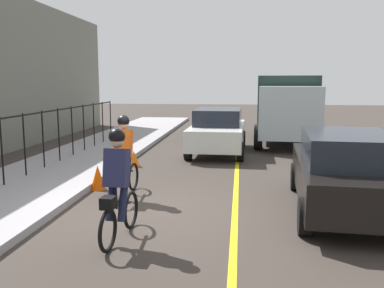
{
  "coord_description": "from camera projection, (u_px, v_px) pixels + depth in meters",
  "views": [
    {
      "loc": [
        -7.96,
        -1.67,
        2.53
      ],
      "look_at": [
        2.29,
        -0.48,
        1.0
      ],
      "focal_mm": 39.1,
      "sensor_mm": 36.0,
      "label": 1
    }
  ],
  "objects": [
    {
      "name": "ground_plane",
      "position": [
        155.0,
        209.0,
        8.38
      ],
      "size": [
        80.0,
        80.0,
        0.0
      ],
      "primitive_type": "plane",
      "color": "#39312C"
    },
    {
      "name": "lane_line_centre",
      "position": [
        235.0,
        212.0,
        8.2
      ],
      "size": [
        36.0,
        0.12,
        0.01
      ],
      "primitive_type": "cube",
      "color": "yellow",
      "rests_on": "ground"
    },
    {
      "name": "iron_fence",
      "position": [
        1.0,
        139.0,
        9.62
      ],
      "size": [
        16.44,
        0.04,
        1.6
      ],
      "color": "black",
      "rests_on": "sidewalk"
    },
    {
      "name": "cyclist_lead",
      "position": [
        124.0,
        157.0,
        9.14
      ],
      "size": [
        1.71,
        0.38,
        1.83
      ],
      "rotation": [
        0.0,
        0.0,
        -0.07
      ],
      "color": "black",
      "rests_on": "ground"
    },
    {
      "name": "cyclist_follow",
      "position": [
        118.0,
        186.0,
        6.59
      ],
      "size": [
        1.71,
        0.38,
        1.83
      ],
      "rotation": [
        0.0,
        0.0,
        -0.07
      ],
      "color": "black",
      "rests_on": "ground"
    },
    {
      "name": "patrol_sedan",
      "position": [
        346.0,
        171.0,
        8.12
      ],
      "size": [
        4.52,
        2.19,
        1.58
      ],
      "rotation": [
        0.0,
        0.0,
        -0.08
      ],
      "color": "black",
      "rests_on": "ground"
    },
    {
      "name": "parked_sedan_rear",
      "position": [
        218.0,
        130.0,
        14.99
      ],
      "size": [
        4.45,
        2.01,
        1.58
      ],
      "rotation": [
        0.0,
        0.0,
        3.12
      ],
      "color": "white",
      "rests_on": "ground"
    },
    {
      "name": "box_truck_background",
      "position": [
        287.0,
        105.0,
        17.75
      ],
      "size": [
        6.85,
        2.9,
        2.78
      ],
      "rotation": [
        0.0,
        0.0,
        3.07
      ],
      "color": "#1D2F29",
      "rests_on": "ground"
    },
    {
      "name": "traffic_cone_near",
      "position": [
        98.0,
        177.0,
        9.93
      ],
      "size": [
        0.36,
        0.36,
        0.58
      ],
      "primitive_type": "cone",
      "color": "#E94F04",
      "rests_on": "ground"
    },
    {
      "name": "traffic_cone_far",
      "position": [
        134.0,
        159.0,
        12.66
      ],
      "size": [
        0.36,
        0.36,
        0.47
      ],
      "primitive_type": "cone",
      "color": "orange",
      "rests_on": "ground"
    }
  ]
}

